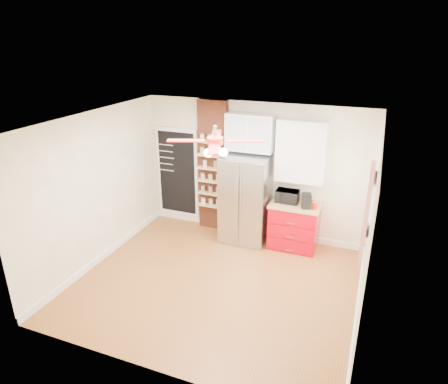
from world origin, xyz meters
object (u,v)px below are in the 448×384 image
at_px(ceiling_fan, 215,141).
at_px(coffee_maker, 306,201).
at_px(fridge, 246,199).
at_px(canister_left, 315,206).
at_px(toaster_oven, 287,196).
at_px(red_cabinet, 294,226).
at_px(pantry_jar_oats, 205,164).

xyz_separation_m(ceiling_fan, coffee_maker, (1.13, 1.59, -1.39)).
relative_size(fridge, canister_left, 12.65).
distance_m(ceiling_fan, toaster_oven, 2.34).
xyz_separation_m(toaster_oven, coffee_maker, (0.38, -0.13, 0.02)).
bearing_deg(red_cabinet, ceiling_fan, -118.71).
relative_size(fridge, coffee_maker, 6.53).
height_order(red_cabinet, coffee_maker, coffee_maker).
height_order(toaster_oven, pantry_jar_oats, pantry_jar_oats).
relative_size(red_cabinet, toaster_oven, 2.22).
bearing_deg(fridge, red_cabinet, 2.95).
bearing_deg(ceiling_fan, coffee_maker, 54.55).
height_order(coffee_maker, canister_left, coffee_maker).
xyz_separation_m(red_cabinet, ceiling_fan, (-0.92, -1.68, 1.97)).
relative_size(canister_left, pantry_jar_oats, 0.99).
height_order(ceiling_fan, canister_left, ceiling_fan).
bearing_deg(pantry_jar_oats, ceiling_fan, -61.44).
relative_size(toaster_oven, coffee_maker, 1.58).
xyz_separation_m(red_cabinet, canister_left, (0.37, -0.12, 0.52)).
bearing_deg(canister_left, coffee_maker, 171.72).
bearing_deg(toaster_oven, fridge, -174.23).
bearing_deg(red_cabinet, toaster_oven, 166.98).
xyz_separation_m(fridge, coffee_maker, (1.18, -0.04, 0.16)).
xyz_separation_m(red_cabinet, coffee_maker, (0.21, -0.09, 0.58)).
bearing_deg(pantry_jar_oats, coffee_maker, -5.44).
distance_m(ceiling_fan, pantry_jar_oats, 2.26).
relative_size(toaster_oven, pantry_jar_oats, 3.02).
distance_m(fridge, red_cabinet, 1.06).
distance_m(coffee_maker, pantry_jar_oats, 2.15).
distance_m(canister_left, pantry_jar_oats, 2.32).
bearing_deg(coffee_maker, pantry_jar_oats, 160.04).
height_order(fridge, ceiling_fan, ceiling_fan).
relative_size(ceiling_fan, coffee_maker, 5.22).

